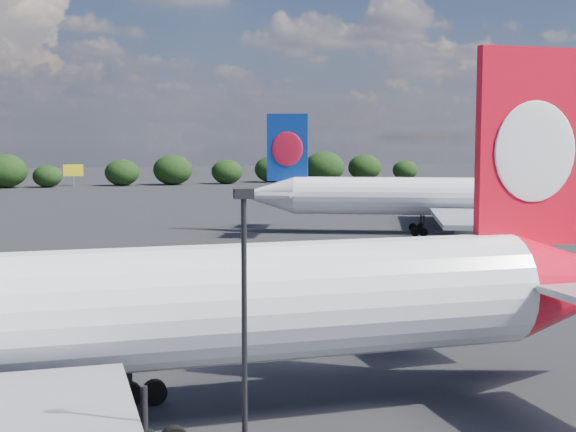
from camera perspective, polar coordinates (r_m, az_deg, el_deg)
name	(u,v)px	position (r m, az deg, el deg)	size (l,w,h in m)	color
ground	(12,253)	(91.37, -19.01, -2.49)	(500.00, 500.00, 0.00)	black
qantas_airliner	(127,314)	(34.32, -11.38, -6.82)	(50.73, 48.15, 16.60)	white
china_southern_airliner	(425,197)	(104.41, 9.71, 1.31)	(45.14, 43.50, 15.46)	white
apron_lamp_post	(244,356)	(23.43, -3.11, -9.90)	(0.55, 0.30, 10.93)	black
billboard_yellow	(73,171)	(212.87, -15.03, 3.12)	(5.00, 0.30, 5.50)	yellow
horizon_treeline	(48,172)	(209.65, -16.69, 3.03)	(204.61, 16.15, 9.24)	black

